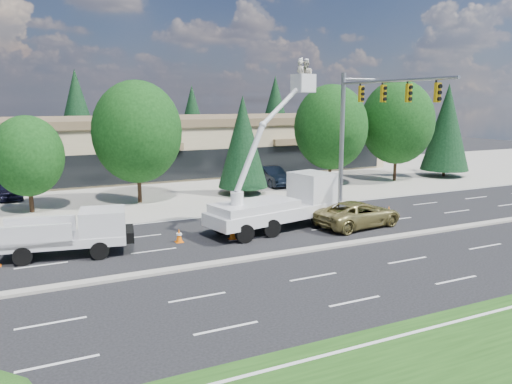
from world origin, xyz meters
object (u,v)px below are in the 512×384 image
signal_mast (362,117)px  minivan (358,214)px  utility_pickup (74,237)px  bucket_truck (283,194)px

signal_mast → minivan: size_ratio=1.92×
utility_pickup → bucket_truck: (11.21, 0.22, 1.11)m
utility_pickup → bucket_truck: bucket_truck is taller
bucket_truck → utility_pickup: bearing=169.4°
minivan → signal_mast: bearing=-44.3°
bucket_truck → minivan: (4.07, -1.55, -1.24)m
signal_mast → minivan: signal_mast is taller
signal_mast → utility_pickup: signal_mast is taller
signal_mast → minivan: 7.55m
bucket_truck → signal_mast: bearing=8.4°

